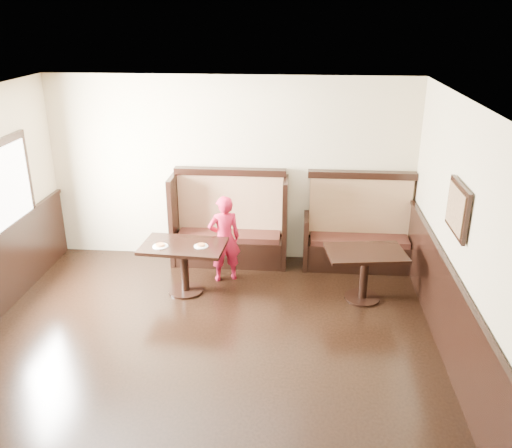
# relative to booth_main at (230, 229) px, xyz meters

# --- Properties ---
(ground) EXTENTS (7.00, 7.00, 0.00)m
(ground) POSITION_rel_booth_main_xyz_m (0.00, -3.30, -0.53)
(ground) COLOR black
(ground) RESTS_ON ground
(room_shell) EXTENTS (7.00, 7.00, 7.00)m
(room_shell) POSITION_rel_booth_main_xyz_m (-0.30, -3.01, 0.14)
(room_shell) COLOR #BEAE8A
(room_shell) RESTS_ON ground
(booth_main) EXTENTS (1.75, 0.72, 1.45)m
(booth_main) POSITION_rel_booth_main_xyz_m (0.00, 0.00, 0.00)
(booth_main) COLOR black
(booth_main) RESTS_ON ground
(booth_neighbor) EXTENTS (1.65, 0.72, 1.45)m
(booth_neighbor) POSITION_rel_booth_main_xyz_m (1.95, -0.00, -0.05)
(booth_neighbor) COLOR black
(booth_neighbor) RESTS_ON ground
(table_main) EXTENTS (1.16, 0.78, 0.71)m
(table_main) POSITION_rel_booth_main_xyz_m (-0.49, -1.05, 0.02)
(table_main) COLOR black
(table_main) RESTS_ON ground
(table_neighbor) EXTENTS (1.10, 0.80, 0.70)m
(table_neighbor) POSITION_rel_booth_main_xyz_m (1.93, -1.05, -0.00)
(table_neighbor) COLOR black
(table_neighbor) RESTS_ON ground
(child) EXTENTS (0.54, 0.45, 1.27)m
(child) POSITION_rel_booth_main_xyz_m (0.00, -0.63, 0.11)
(child) COLOR #AC122E
(child) RESTS_ON ground
(pizza_plate_left) EXTENTS (0.21, 0.21, 0.04)m
(pizza_plate_left) POSITION_rel_booth_main_xyz_m (-0.78, -1.14, 0.20)
(pizza_plate_left) COLOR white
(pizza_plate_left) RESTS_ON table_main
(pizza_plate_right) EXTENTS (0.19, 0.19, 0.03)m
(pizza_plate_right) POSITION_rel_booth_main_xyz_m (-0.24, -1.09, 0.20)
(pizza_plate_right) COLOR white
(pizza_plate_right) RESTS_ON table_main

